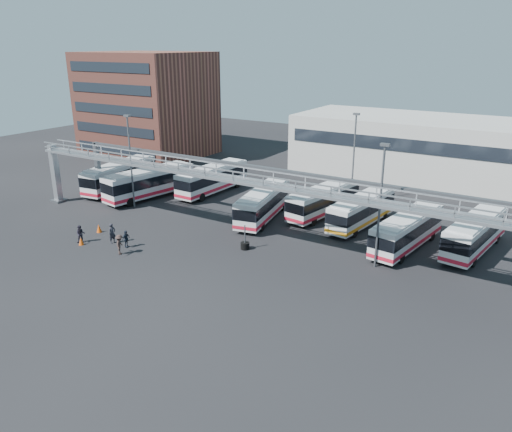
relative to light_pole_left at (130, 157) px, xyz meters
The scene contains 22 objects.
ground 18.78m from the light_pole_left, 26.57° to the right, with size 140.00×140.00×0.00m, color black.
gantry 16.14m from the light_pole_left, ahead, with size 51.40×5.15×7.10m.
apartment_building 28.52m from the light_pole_left, 129.29° to the left, with size 18.00×15.00×16.00m, color brown.
warehouse 41.07m from the light_pole_left, 46.97° to the left, with size 42.00×14.00×8.00m, color #9E9E99.
light_pole_left is the anchor object (origin of this frame).
light_pole_mid 28.02m from the light_pole_left, ahead, with size 0.70×0.35×10.21m.
light_pole_back 24.41m from the light_pole_left, 34.99° to the left, with size 0.70×0.35×10.21m.
bus_0 8.65m from the light_pole_left, 146.83° to the left, with size 3.90×11.47×3.42m.
bus_1 5.39m from the light_pole_left, 105.35° to the left, with size 4.70×11.71×3.47m.
bus_2 10.77m from the light_pole_left, 66.06° to the left, with size 3.00×11.10×3.34m.
bus_4 15.35m from the light_pole_left, 16.40° to the left, with size 4.38×10.82×3.20m.
bus_5 21.23m from the light_pole_left, 24.15° to the left, with size 4.08×10.62×3.15m.
bus_6 25.08m from the light_pole_left, 17.86° to the left, with size 3.57×10.31×3.07m.
bus_7 29.62m from the light_pole_left, ahead, with size 3.86×10.60×3.15m.
bus_8 35.15m from the light_pole_left, 10.98° to the left, with size 3.92×10.73×3.18m.
pedestrian_a 11.48m from the light_pole_left, 55.98° to the right, with size 0.69×0.45×1.89m, color #212129.
pedestrian_b 11.73m from the light_pole_left, 71.87° to the right, with size 0.81×0.63×1.67m, color black.
pedestrian_c 13.98m from the light_pole_left, 50.55° to the right, with size 1.15×0.66×1.79m, color #332522.
pedestrian_d 12.62m from the light_pole_left, 48.78° to the right, with size 0.93×0.39×1.59m, color #1A222F.
cone_left 12.35m from the light_pole_left, 70.41° to the right, with size 0.46×0.46×0.73m, color #D34A0B.
cone_right 9.52m from the light_pole_left, 70.37° to the right, with size 0.50×0.50×0.80m, color #D34A0B.
tire_stack 18.10m from the light_pole_left, 11.68° to the right, with size 0.79×0.79×2.26m.
Camera 1 is at (23.26, -29.82, 17.44)m, focal length 35.00 mm.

